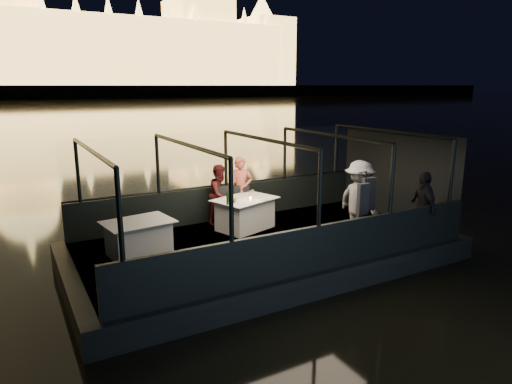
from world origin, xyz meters
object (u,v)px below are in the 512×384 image
dining_table_central (245,214)px  wine_bottle (228,198)px  dining_table_aft (139,237)px  chair_port_right (245,206)px  passenger_dark (423,205)px  chair_port_left (228,208)px  person_man_maroon (220,195)px  coat_stand (364,208)px  passenger_stripe (359,203)px  person_woman_coral (241,192)px

dining_table_central → wine_bottle: 0.85m
dining_table_central → dining_table_aft: dining_table_central is taller
chair_port_right → passenger_dark: size_ratio=0.58×
dining_table_central → dining_table_aft: 2.78m
dining_table_central → passenger_dark: 4.12m
chair_port_left → person_man_maroon: person_man_maroon is taller
coat_stand → passenger_stripe: 0.68m
wine_bottle → person_woman_coral: bearing=49.6°
dining_table_central → chair_port_left: 0.52m
coat_stand → person_man_maroon: (-1.88, 3.19, -0.15)m
chair_port_left → coat_stand: size_ratio=0.57×
chair_port_left → passenger_dark: passenger_dark is taller
wine_bottle → coat_stand: bearing=-45.2°
passenger_stripe → passenger_dark: passenger_stripe is taller
person_man_maroon → dining_table_aft: bearing=-178.3°
passenger_dark → dining_table_aft: bearing=-91.7°
person_woman_coral → person_man_maroon: 0.59m
dining_table_central → passenger_dark: size_ratio=0.91×
person_man_maroon → coat_stand: bearing=-84.2°
dining_table_aft → passenger_dark: 6.24m
person_man_maroon → passenger_dark: (3.38, -3.44, 0.10)m
wine_bottle → dining_table_aft: bearing=-175.3°
dining_table_central → chair_port_right: 0.51m
coat_stand → wine_bottle: (-2.16, 2.17, 0.02)m
person_man_maroon → person_woman_coral: bearing=-24.6°
person_woman_coral → passenger_dark: (2.80, -3.44, 0.10)m
dining_table_central → passenger_dark: passenger_dark is taller
chair_port_right → wine_bottle: 1.21m
chair_port_right → person_man_maroon: 0.68m
chair_port_right → coat_stand: 3.24m
passenger_stripe → dining_table_central: bearing=45.8°
chair_port_right → person_woman_coral: size_ratio=0.56×
chair_port_left → passenger_dark: 4.60m
person_man_maroon → passenger_stripe: size_ratio=0.84×
dining_table_central → passenger_dark: (3.06, -2.72, 0.47)m
dining_table_central → dining_table_aft: bearing=-170.2°
person_man_maroon → passenger_dark: size_ratio=0.95×
chair_port_left → chair_port_right: chair_port_left is taller
dining_table_central → passenger_stripe: passenger_stripe is taller
chair_port_left → wine_bottle: bearing=-118.9°
person_woman_coral → person_man_maroon: bearing=-157.7°
chair_port_right → passenger_stripe: 2.92m
dining_table_aft → person_man_maroon: bearing=26.3°
person_woman_coral → wine_bottle: size_ratio=5.00×
dining_table_central → chair_port_right: chair_port_right is taller
coat_stand → wine_bottle: size_ratio=5.14×
person_woman_coral → person_man_maroon: size_ratio=1.09×
chair_port_right → person_woman_coral: 0.41m
dining_table_aft → passenger_dark: bearing=-21.2°
dining_table_central → person_woman_coral: (0.27, 0.72, 0.36)m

